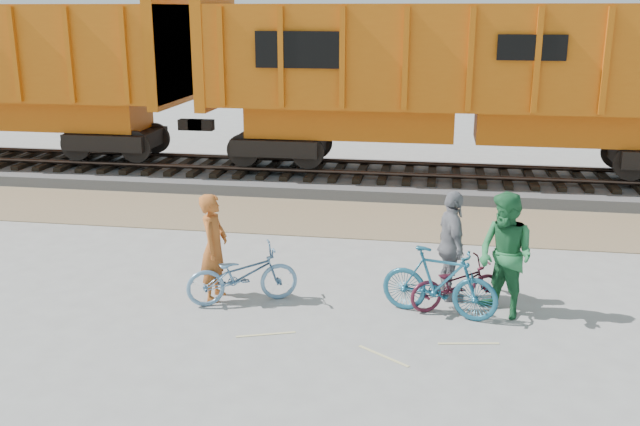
{
  "coord_description": "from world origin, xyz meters",
  "views": [
    {
      "loc": [
        1.43,
        -10.31,
        4.71
      ],
      "look_at": [
        -0.56,
        1.5,
        1.28
      ],
      "focal_mm": 40.0,
      "sensor_mm": 36.0,
      "label": 1
    }
  ],
  "objects_px": {
    "hopper_car_center": "(467,77)",
    "person_solo": "(214,247)",
    "bicycle_maroon": "(456,284)",
    "bicycle_teal": "(439,282)",
    "person_woman": "(452,246)",
    "person_man": "(505,255)",
    "bicycle_blue": "(242,275)"
  },
  "relations": [
    {
      "from": "hopper_car_center",
      "to": "person_solo",
      "type": "relative_size",
      "value": 7.71
    },
    {
      "from": "bicycle_maroon",
      "to": "person_solo",
      "type": "relative_size",
      "value": 0.88
    },
    {
      "from": "bicycle_maroon",
      "to": "person_solo",
      "type": "xyz_separation_m",
      "value": [
        -3.99,
        -0.23,
        0.49
      ]
    },
    {
      "from": "hopper_car_center",
      "to": "person_solo",
      "type": "height_order",
      "value": "hopper_car_center"
    },
    {
      "from": "bicycle_teal",
      "to": "person_woman",
      "type": "height_order",
      "value": "person_woman"
    },
    {
      "from": "person_man",
      "to": "person_woman",
      "type": "relative_size",
      "value": 1.07
    },
    {
      "from": "person_woman",
      "to": "bicycle_teal",
      "type": "bearing_deg",
      "value": 151.87
    },
    {
      "from": "person_solo",
      "to": "person_woman",
      "type": "height_order",
      "value": "person_woman"
    },
    {
      "from": "bicycle_maroon",
      "to": "person_man",
      "type": "xyz_separation_m",
      "value": [
        0.72,
        -0.13,
        0.58
      ]
    },
    {
      "from": "bicycle_teal",
      "to": "bicycle_maroon",
      "type": "relative_size",
      "value": 1.17
    },
    {
      "from": "bicycle_teal",
      "to": "bicycle_maroon",
      "type": "bearing_deg",
      "value": -26.14
    },
    {
      "from": "hopper_car_center",
      "to": "bicycle_teal",
      "type": "distance_m",
      "value": 9.01
    },
    {
      "from": "bicycle_blue",
      "to": "bicycle_maroon",
      "type": "distance_m",
      "value": 3.51
    },
    {
      "from": "person_woman",
      "to": "person_man",
      "type": "bearing_deg",
      "value": -137.09
    },
    {
      "from": "bicycle_maroon",
      "to": "person_woman",
      "type": "height_order",
      "value": "person_woman"
    },
    {
      "from": "person_man",
      "to": "hopper_car_center",
      "type": "bearing_deg",
      "value": 139.84
    },
    {
      "from": "person_man",
      "to": "person_woman",
      "type": "xyz_separation_m",
      "value": [
        -0.82,
        0.53,
        -0.06
      ]
    },
    {
      "from": "person_man",
      "to": "person_woman",
      "type": "distance_m",
      "value": 0.98
    },
    {
      "from": "hopper_car_center",
      "to": "bicycle_blue",
      "type": "height_order",
      "value": "hopper_car_center"
    },
    {
      "from": "bicycle_blue",
      "to": "person_solo",
      "type": "bearing_deg",
      "value": 54.39
    },
    {
      "from": "hopper_car_center",
      "to": "bicycle_teal",
      "type": "xyz_separation_m",
      "value": [
        -0.55,
        -8.65,
        -2.44
      ]
    },
    {
      "from": "bicycle_blue",
      "to": "bicycle_teal",
      "type": "relative_size",
      "value": 0.99
    },
    {
      "from": "hopper_car_center",
      "to": "bicycle_maroon",
      "type": "distance_m",
      "value": 8.72
    },
    {
      "from": "bicycle_blue",
      "to": "bicycle_teal",
      "type": "height_order",
      "value": "bicycle_teal"
    },
    {
      "from": "hopper_car_center",
      "to": "person_solo",
      "type": "xyz_separation_m",
      "value": [
        -4.27,
        -8.55,
        -2.1
      ]
    },
    {
      "from": "bicycle_maroon",
      "to": "bicycle_blue",
      "type": "bearing_deg",
      "value": 69.83
    },
    {
      "from": "bicycle_maroon",
      "to": "person_man",
      "type": "distance_m",
      "value": 0.94
    },
    {
      "from": "bicycle_maroon",
      "to": "person_solo",
      "type": "bearing_deg",
      "value": 67.74
    },
    {
      "from": "bicycle_teal",
      "to": "person_man",
      "type": "distance_m",
      "value": 1.11
    },
    {
      "from": "bicycle_teal",
      "to": "person_woman",
      "type": "xyz_separation_m",
      "value": [
        0.18,
        0.73,
        0.38
      ]
    },
    {
      "from": "person_man",
      "to": "bicycle_blue",
      "type": "bearing_deg",
      "value": -130.48
    },
    {
      "from": "hopper_car_center",
      "to": "bicycle_blue",
      "type": "relative_size",
      "value": 7.57
    }
  ]
}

